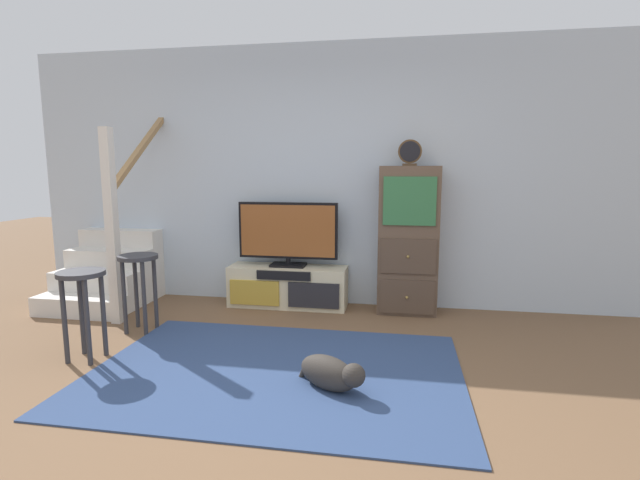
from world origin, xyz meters
The scene contains 11 objects.
ground_plane centered at (0.00, 0.00, 0.00)m, with size 20.00×20.00×0.00m, color brown.
back_wall centered at (0.00, 2.46, 1.35)m, with size 6.40×0.12×2.70m, color silver.
area_rug centered at (0.00, 0.60, 0.01)m, with size 2.60×1.80×0.01m, color navy.
media_console centered at (-0.30, 2.19, 0.21)m, with size 1.23×0.38×0.42m.
television centered at (-0.30, 2.22, 0.78)m, with size 1.04×0.22×0.67m.
side_cabinet centered at (0.93, 2.20, 0.73)m, with size 0.58×0.38×1.46m.
desk_clock centered at (0.92, 2.19, 1.58)m, with size 0.23×0.08×0.25m.
staircase centered at (-2.24, 2.20, 0.37)m, with size 1.00×1.36×2.20m.
bar_stool_near centered at (-1.47, 0.58, 0.51)m, with size 0.34×0.34×0.68m.
bar_stool_far centered at (-1.40, 1.23, 0.51)m, with size 0.34×0.34×0.69m.
dog centered at (0.43, 0.40, 0.12)m, with size 0.49×0.40×0.23m.
Camera 1 is at (0.84, -2.43, 1.43)m, focal length 26.12 mm.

